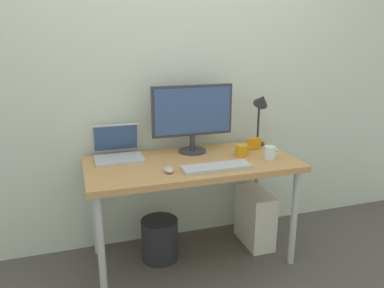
# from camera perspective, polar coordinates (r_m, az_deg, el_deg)

# --- Properties ---
(ground_plane) EXTENTS (6.00, 6.00, 0.00)m
(ground_plane) POSITION_cam_1_polar(r_m,az_deg,el_deg) (2.87, 0.00, -16.64)
(ground_plane) COLOR #4C4742
(back_wall) EXTENTS (4.40, 0.04, 2.60)m
(back_wall) POSITION_cam_1_polar(r_m,az_deg,el_deg) (2.80, -2.49, 10.95)
(back_wall) COLOR silver
(back_wall) RESTS_ON ground_plane
(desk) EXTENTS (1.40, 0.67, 0.74)m
(desk) POSITION_cam_1_polar(r_m,az_deg,el_deg) (2.57, 0.00, -3.99)
(desk) COLOR #B7844C
(desk) RESTS_ON ground_plane
(monitor) EXTENTS (0.58, 0.20, 0.48)m
(monitor) POSITION_cam_1_polar(r_m,az_deg,el_deg) (2.68, 0.07, 4.47)
(monitor) COLOR #333338
(monitor) RESTS_ON desk
(laptop) EXTENTS (0.32, 0.28, 0.22)m
(laptop) POSITION_cam_1_polar(r_m,az_deg,el_deg) (2.64, -11.07, -0.89)
(laptop) COLOR #B2B2B7
(laptop) RESTS_ON desk
(desk_lamp) EXTENTS (0.11, 0.16, 0.42)m
(desk_lamp) POSITION_cam_1_polar(r_m,az_deg,el_deg) (2.88, 10.30, 5.35)
(desk_lamp) COLOR #232328
(desk_lamp) RESTS_ON desk
(keyboard) EXTENTS (0.44, 0.14, 0.02)m
(keyboard) POSITION_cam_1_polar(r_m,az_deg,el_deg) (2.40, 3.66, -3.50)
(keyboard) COLOR #B2B2B7
(keyboard) RESTS_ON desk
(mouse) EXTENTS (0.06, 0.09, 0.03)m
(mouse) POSITION_cam_1_polar(r_m,az_deg,el_deg) (2.34, -3.51, -3.86)
(mouse) COLOR #B2B2B7
(mouse) RESTS_ON desk
(coffee_mug) EXTENTS (0.12, 0.08, 0.08)m
(coffee_mug) POSITION_cam_1_polar(r_m,az_deg,el_deg) (2.67, 7.47, -0.95)
(coffee_mug) COLOR orange
(coffee_mug) RESTS_ON desk
(glass_cup) EXTENTS (0.11, 0.07, 0.09)m
(glass_cup) POSITION_cam_1_polar(r_m,az_deg,el_deg) (2.62, 11.60, -1.32)
(glass_cup) COLOR silver
(glass_cup) RESTS_ON desk
(photo_frame) EXTENTS (0.11, 0.03, 0.09)m
(photo_frame) POSITION_cam_1_polar(r_m,az_deg,el_deg) (2.82, 9.25, 0.07)
(photo_frame) COLOR orange
(photo_frame) RESTS_ON desk
(computer_tower) EXTENTS (0.18, 0.36, 0.42)m
(computer_tower) POSITION_cam_1_polar(r_m,az_deg,el_deg) (2.99, 9.42, -10.81)
(computer_tower) COLOR silver
(computer_tower) RESTS_ON ground_plane
(wastebasket) EXTENTS (0.26, 0.26, 0.30)m
(wastebasket) POSITION_cam_1_polar(r_m,az_deg,el_deg) (2.80, -4.85, -14.02)
(wastebasket) COLOR #232328
(wastebasket) RESTS_ON ground_plane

